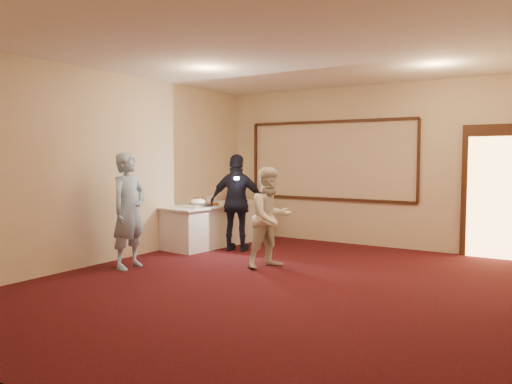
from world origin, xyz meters
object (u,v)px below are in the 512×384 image
Objects in this scene: tart at (212,204)px; pavlova_tray at (198,203)px; man at (129,211)px; plate_stack_a at (211,199)px; plate_stack_b at (231,199)px; cupcake_stand at (233,192)px; guest at (237,203)px; woman at (270,218)px; buffet_table at (216,224)px.

pavlova_tray is at bearing -94.18° from tart.
tart is at bearing -3.44° from man.
plate_stack_a is 0.97× the size of plate_stack_b.
tart is (0.00, -0.64, -0.06)m from plate_stack_b.
guest is (0.97, -1.25, -0.08)m from cupcake_stand.
tart is 1.96m from woman.
cupcake_stand is 2.45× the size of plate_stack_a.
cupcake_stand reaches higher than tart.
woman is (1.76, -1.50, -0.10)m from plate_stack_b.
man is 2.09m from guest.
pavlova_tray is 0.73m from plate_stack_a.
man reaches higher than cupcake_stand.
buffet_table is at bearing -43.98° from guest.
tart is (0.03, 0.37, -0.05)m from pavlova_tray.
woman reaches higher than plate_stack_b.
woman is (2.15, -2.09, -0.19)m from cupcake_stand.
pavlova_tray is 1.06× the size of cupcake_stand.
tart is at bearing -89.67° from plate_stack_b.
plate_stack_b is 0.12× the size of man.
plate_stack_b is at bearing 72.14° from woman.
man is (0.15, -2.37, 0.48)m from buffet_table.
cupcake_stand is at bearing 104.40° from buffet_table.
pavlova_tray is at bearing -91.32° from plate_stack_b.
tart is 0.20× the size of woman.
plate_stack_a is 0.11× the size of guest.
pavlova_tray is 0.29× the size of man.
woman is 0.88× the size of guest.
woman is (2.02, -1.19, -0.10)m from plate_stack_a.
guest is at bearing -2.15° from tart.
man is 1.15× the size of woman.
plate_stack_a is (-0.10, -0.02, 0.46)m from buffet_table.
plate_stack_a is 0.42m from tart.
plate_stack_a is 0.66× the size of tart.
plate_stack_a is 0.13× the size of woman.
guest is at bearing -48.09° from plate_stack_b.
woman reaches higher than buffet_table.
tart is (0.39, -1.23, -0.14)m from cupcake_stand.
plate_stack_b is (0.16, 0.29, 0.47)m from buffet_table.
cupcake_stand reaches higher than pavlova_tray.
cupcake_stand is at bearing 107.39° from tart.
cupcake_stand is 2.37× the size of plate_stack_b.
woman is at bearing 126.88° from guest.
tart reaches higher than buffet_table.
plate_stack_b reaches higher than buffet_table.
guest is at bearing -52.18° from cupcake_stand.
buffet_table is 2.42m from man.
cupcake_stand is 0.28× the size of man.
guest is (-1.17, 0.84, 0.10)m from woman.
cupcake_stand is 1.59m from guest.
buffet_table is 0.86m from pavlova_tray.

